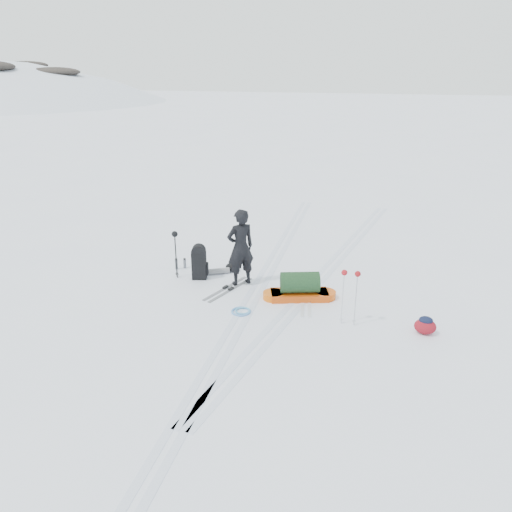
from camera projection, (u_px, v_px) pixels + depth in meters
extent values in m
plane|color=white|center=(254.00, 295.00, 12.00)|extent=(200.00, 200.00, 0.00)
ellipsoid|color=black|center=(26.00, 65.00, 84.28)|extent=(7.80, 6.00, 1.32)
ellipsoid|color=black|center=(54.00, 72.00, 75.30)|extent=(8.32, 6.40, 1.41)
cube|color=silver|center=(249.00, 294.00, 12.03)|extent=(1.40, 17.97, 0.01)
cube|color=silver|center=(259.00, 295.00, 11.96)|extent=(1.40, 17.97, 0.01)
cube|color=silver|center=(322.00, 270.00, 13.42)|extent=(2.09, 13.88, 0.01)
cube|color=silver|center=(331.00, 271.00, 13.35)|extent=(2.09, 13.88, 0.01)
imported|color=black|center=(241.00, 247.00, 12.26)|extent=(0.83, 0.83, 1.95)
cube|color=#C5430B|center=(299.00, 295.00, 11.78)|extent=(1.46, 0.98, 0.17)
cylinder|color=#E3540D|center=(325.00, 295.00, 11.80)|extent=(0.63, 0.63, 0.17)
cylinder|color=#E1600D|center=(273.00, 296.00, 11.75)|extent=(0.63, 0.63, 0.17)
cylinder|color=#163119|center=(300.00, 282.00, 11.66)|extent=(1.01, 0.77, 0.49)
cube|color=black|center=(199.00, 265.00, 12.79)|extent=(0.42, 0.35, 0.73)
cylinder|color=black|center=(199.00, 251.00, 12.66)|extent=(0.41, 0.34, 0.35)
cube|color=black|center=(207.00, 269.00, 12.85)|extent=(0.13, 0.20, 0.31)
cylinder|color=slate|center=(219.00, 271.00, 13.18)|extent=(0.57, 0.43, 0.16)
cylinder|color=black|center=(176.00, 256.00, 12.83)|extent=(0.02, 0.02, 1.17)
cylinder|color=black|center=(176.00, 257.00, 12.76)|extent=(0.02, 0.02, 1.17)
torus|color=black|center=(177.00, 273.00, 13.00)|extent=(0.08, 0.08, 0.01)
torus|color=black|center=(177.00, 274.00, 12.93)|extent=(0.08, 0.08, 0.01)
sphere|color=black|center=(175.00, 234.00, 12.57)|extent=(0.15, 0.15, 0.15)
cylinder|color=silver|center=(343.00, 299.00, 10.45)|extent=(0.02, 0.02, 1.16)
cylinder|color=#AEAFB5|center=(356.00, 300.00, 10.38)|extent=(0.02, 0.02, 1.16)
torus|color=silver|center=(341.00, 320.00, 10.62)|extent=(0.10, 0.10, 0.01)
torus|color=#B4B8BC|center=(354.00, 321.00, 10.56)|extent=(0.10, 0.10, 0.01)
sphere|color=maroon|center=(344.00, 273.00, 10.24)|extent=(0.12, 0.12, 0.12)
sphere|color=maroon|center=(358.00, 274.00, 10.17)|extent=(0.12, 0.12, 0.12)
cube|color=gray|center=(231.00, 290.00, 12.24)|extent=(0.57, 1.65, 0.02)
cube|color=gray|center=(225.00, 288.00, 12.33)|extent=(0.57, 1.65, 0.02)
cube|color=black|center=(231.00, 289.00, 12.23)|extent=(0.11, 0.18, 0.05)
cube|color=black|center=(225.00, 287.00, 12.32)|extent=(0.11, 0.18, 0.05)
cube|color=silver|center=(302.00, 301.00, 11.64)|extent=(0.41, 1.56, 0.01)
cube|color=silver|center=(309.00, 302.00, 11.63)|extent=(0.41, 1.56, 0.01)
cube|color=black|center=(302.00, 300.00, 11.63)|extent=(0.09, 0.17, 0.04)
cube|color=black|center=(309.00, 300.00, 11.62)|extent=(0.09, 0.17, 0.04)
torus|color=#5490CD|center=(241.00, 311.00, 11.12)|extent=(0.59, 0.59, 0.05)
torus|color=#56A9D2|center=(243.00, 311.00, 11.13)|extent=(0.46, 0.46, 0.04)
ellipsoid|color=maroon|center=(425.00, 326.00, 10.20)|extent=(0.55, 0.51, 0.32)
ellipsoid|color=black|center=(426.00, 320.00, 10.15)|extent=(0.36, 0.33, 0.15)
cylinder|color=#5B5E63|center=(176.00, 264.00, 13.47)|extent=(0.08, 0.08, 0.27)
cylinder|color=slate|center=(185.00, 264.00, 13.55)|extent=(0.08, 0.08, 0.25)
cylinder|color=black|center=(176.00, 259.00, 13.42)|extent=(0.07, 0.07, 0.03)
cylinder|color=black|center=(185.00, 259.00, 13.50)|extent=(0.07, 0.07, 0.03)
ellipsoid|color=black|center=(232.00, 267.00, 13.36)|extent=(0.43, 0.38, 0.22)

